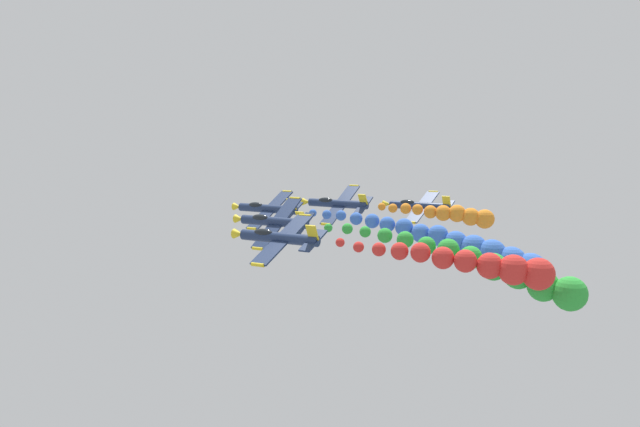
{
  "coord_description": "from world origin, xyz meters",
  "views": [
    {
      "loc": [
        -68.12,
        -40.81,
        87.0
      ],
      "look_at": [
        0.0,
        0.0,
        77.91
      ],
      "focal_mm": 35.64,
      "sensor_mm": 36.0,
      "label": 1
    }
  ],
  "objects": [
    {
      "name": "airplane_lead",
      "position": [
        0.44,
        8.61,
        78.04
      ],
      "size": [
        8.67,
        10.35,
        4.68
      ],
      "rotation": [
        0.0,
        -0.47,
        0.0
      ],
      "color": "navy"
    },
    {
      "name": "smoke_trail_lead",
      "position": [
        0.85,
        -19.4,
        74.92
      ],
      "size": [
        3.56,
        29.4,
        6.91
      ],
      "color": "blue"
    },
    {
      "name": "airplane_left_inner",
      "position": [
        -7.98,
        1.65,
        77.67
      ],
      "size": [
        8.2,
        10.35,
        5.52
      ],
      "rotation": [
        0.0,
        -0.58,
        0.0
      ],
      "color": "navy"
    },
    {
      "name": "smoke_trail_left_inner",
      "position": [
        -8.92,
        -25.12,
        74.91
      ],
      "size": [
        3.66,
        27.7,
        6.15
      ],
      "color": "green"
    },
    {
      "name": "airplane_right_inner",
      "position": [
        7.7,
        1.93,
        78.44
      ],
      "size": [
        8.46,
        10.35,
        5.09
      ],
      "rotation": [
        0.0,
        -0.52,
        0.0
      ],
      "color": "navy"
    },
    {
      "name": "smoke_trail_right_inner",
      "position": [
        9.62,
        -14.24,
        77.67
      ],
      "size": [
        4.8,
        14.71,
        2.97
      ],
      "color": "orange"
    },
    {
      "name": "airplane_left_outer",
      "position": [
        -16.67,
        -5.06,
        77.45
      ],
      "size": [
        8.86,
        10.35,
        4.27
      ],
      "rotation": [
        0.0,
        -0.43,
        0.0
      ],
      "color": "navy"
    },
    {
      "name": "smoke_trail_left_outer",
      "position": [
        -14.16,
        -25.21,
        76.27
      ],
      "size": [
        5.63,
        19.15,
        3.73
      ],
      "color": "red"
    },
    {
      "name": "airplane_right_outer",
      "position": [
        16.27,
        -6.63,
        77.83
      ],
      "size": [
        8.94,
        10.35,
        4.07
      ],
      "rotation": [
        0.0,
        -0.4,
        0.0
      ],
      "color": "navy"
    }
  ]
}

